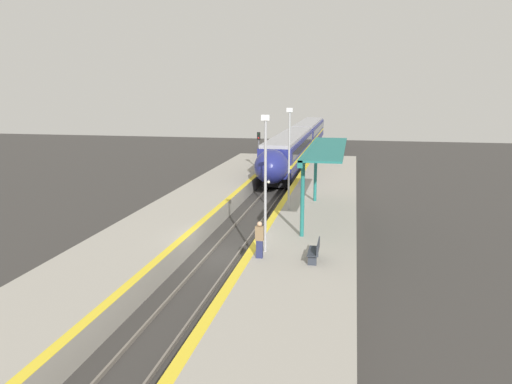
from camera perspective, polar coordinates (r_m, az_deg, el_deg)
The scene contains 12 objects.
ground_plane at distance 25.26m, azimuth -3.79°, elevation -7.33°, with size 120.00×120.00×0.00m, color #383533.
rail_left at distance 25.42m, azimuth -5.38°, elevation -7.05°, with size 0.08×90.00×0.15m, color slate.
rail_right at distance 25.06m, azimuth -2.19°, elevation -7.28°, with size 0.08×90.00×0.15m, color slate.
train at distance 58.96m, azimuth 5.03°, elevation 5.78°, with size 2.81×44.21×3.81m.
platform_right at distance 24.40m, azimuth 5.59°, elevation -6.76°, with size 4.88×64.00×1.05m.
platform_left at distance 26.38m, azimuth -12.32°, elevation -5.56°, with size 4.73×64.00×1.05m.
platform_bench at distance 21.41m, azimuth 6.79°, elevation -6.67°, with size 0.44×1.46×0.89m.
person_waiting at distance 21.56m, azimuth 0.41°, elevation -5.42°, with size 0.36×0.22×1.62m.
railway_signal at distance 45.91m, azimuth 0.31°, elevation 4.75°, with size 0.28×0.28×4.36m.
lamppost_near at distance 21.78m, azimuth 1.08°, elevation 1.83°, with size 0.36×0.20×6.10m.
lamppost_mid at distance 29.69m, azimuth 3.81°, elevation 4.45°, with size 0.36×0.20×6.10m.
station_canopy at distance 28.18m, azimuth 7.42°, elevation 4.59°, with size 2.02×11.17×4.01m.
Camera 1 is at (6.22, -23.06, 8.22)m, focal length 35.00 mm.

